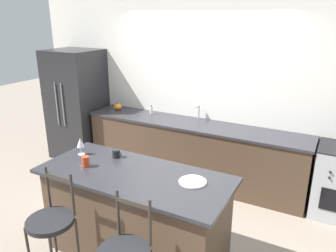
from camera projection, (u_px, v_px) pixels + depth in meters
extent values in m
plane|color=gray|center=(181.00, 188.00, 4.85)|extent=(18.00, 18.00, 0.00)
cube|color=silver|center=(202.00, 90.00, 4.98)|extent=(6.00, 0.07, 2.70)
cube|color=#4C3828|center=(192.00, 152.00, 5.01)|extent=(3.37, 0.62, 0.89)
cube|color=#2D2D33|center=(193.00, 124.00, 4.87)|extent=(3.41, 0.66, 0.03)
cube|color=black|center=(193.00, 123.00, 4.86)|extent=(0.56, 0.34, 0.01)
cylinder|color=#ADAFB5|center=(199.00, 112.00, 5.00)|extent=(0.02, 0.02, 0.22)
cylinder|color=#ADAFB5|center=(197.00, 107.00, 4.92)|extent=(0.02, 0.12, 0.02)
cube|color=#4C3828|center=(135.00, 217.00, 3.39)|extent=(1.83, 0.73, 0.92)
cube|color=#2D2D33|center=(134.00, 175.00, 3.23)|extent=(1.95, 0.85, 0.03)
cube|color=#232326|center=(77.00, 105.00, 5.74)|extent=(0.85, 0.78, 1.89)
cylinder|color=#939399|center=(57.00, 104.00, 5.41)|extent=(0.02, 0.02, 0.72)
cylinder|color=#939399|center=(63.00, 105.00, 5.35)|extent=(0.02, 0.02, 0.72)
cylinder|color=black|center=(330.00, 172.00, 3.81)|extent=(0.03, 0.02, 0.03)
cylinder|color=black|center=(329.00, 178.00, 3.84)|extent=(0.03, 0.02, 0.03)
cylinder|color=#332D28|center=(55.00, 241.00, 3.19)|extent=(0.02, 0.02, 0.70)
cylinder|color=#332D28|center=(79.00, 251.00, 3.06)|extent=(0.02, 0.02, 0.70)
cylinder|color=#232326|center=(50.00, 221.00, 2.88)|extent=(0.41, 0.41, 0.04)
cylinder|color=#332D28|center=(48.00, 187.00, 3.00)|extent=(0.02, 0.02, 0.41)
cylinder|color=#332D28|center=(73.00, 195.00, 2.86)|extent=(0.02, 0.02, 0.41)
cube|color=#332D28|center=(58.00, 178.00, 2.89)|extent=(0.30, 0.02, 0.04)
cylinder|color=#332D28|center=(118.00, 213.00, 2.61)|extent=(0.02, 0.02, 0.41)
cylinder|color=#332D28|center=(150.00, 223.00, 2.48)|extent=(0.02, 0.02, 0.41)
cube|color=#332D28|center=(133.00, 203.00, 2.50)|extent=(0.30, 0.02, 0.04)
cylinder|color=white|center=(193.00, 182.00, 3.06)|extent=(0.26, 0.26, 0.01)
torus|color=white|center=(193.00, 181.00, 3.05)|extent=(0.26, 0.26, 0.01)
cylinder|color=white|center=(81.00, 154.00, 3.67)|extent=(0.08, 0.08, 0.00)
cylinder|color=white|center=(81.00, 150.00, 3.65)|extent=(0.01, 0.01, 0.09)
cone|color=white|center=(80.00, 143.00, 3.62)|extent=(0.08, 0.08, 0.10)
cylinder|color=#232326|center=(116.00, 153.00, 3.58)|extent=(0.09, 0.09, 0.09)
torus|color=#232326|center=(119.00, 154.00, 3.56)|extent=(0.06, 0.01, 0.06)
cylinder|color=red|center=(86.00, 161.00, 3.36)|extent=(0.08, 0.08, 0.11)
ellipsoid|color=orange|center=(118.00, 107.00, 5.51)|extent=(0.13, 0.13, 0.10)
cylinder|color=brown|center=(118.00, 103.00, 5.49)|extent=(0.02, 0.02, 0.02)
cylinder|color=silver|center=(151.00, 111.00, 5.26)|extent=(0.05, 0.05, 0.12)
cylinder|color=black|center=(151.00, 106.00, 5.23)|extent=(0.02, 0.02, 0.03)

